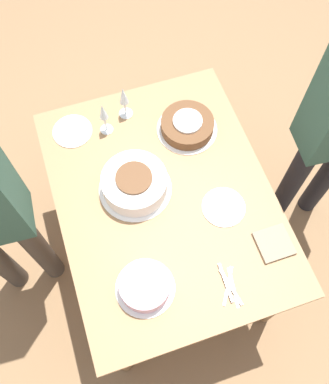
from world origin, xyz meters
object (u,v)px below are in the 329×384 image
Objects in this scene: cake_front_chocolate at (187,125)px; wine_glass_near at (124,98)px; wine_glass_far at (103,114)px; cake_back_decorated at (145,286)px; cake_center_white at (135,184)px.

wine_glass_near is at bearing 54.39° from cake_front_chocolate.
wine_glass_far is (-0.06, 0.12, 0.00)m from wine_glass_near.
cake_front_chocolate is 1.20× the size of cake_back_decorated.
wine_glass_near is at bearing -11.07° from cake_back_decorated.
wine_glass_near is 1.00× the size of wine_glass_far.
wine_glass_near is (0.88, -0.17, 0.09)m from cake_back_decorated.
cake_center_white is 1.13× the size of cake_front_chocolate.
cake_center_white reaches higher than cake_front_chocolate.
cake_front_chocolate is at bearing -55.36° from cake_center_white.
cake_center_white is at bearing 124.64° from cake_front_chocolate.
cake_center_white is at bearing -11.70° from cake_back_decorated.
cake_center_white is 1.35× the size of cake_back_decorated.
wine_glass_near reaches higher than cake_front_chocolate.
cake_front_chocolate is 0.41m from wine_glass_far.
cake_front_chocolate is 0.34m from wine_glass_near.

